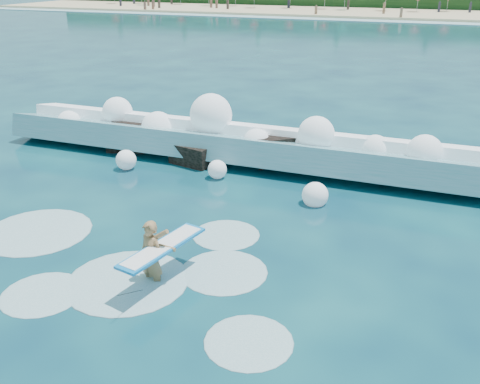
% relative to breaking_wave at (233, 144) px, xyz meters
% --- Properties ---
extents(ground, '(200.00, 200.00, 0.00)m').
position_rel_breaking_wave_xyz_m(ground, '(0.98, -7.67, -0.55)').
color(ground, '#082740').
rests_on(ground, ground).
extents(beach, '(140.00, 20.00, 0.40)m').
position_rel_breaking_wave_xyz_m(beach, '(0.98, 70.33, -0.35)').
color(beach, tan).
rests_on(beach, ground).
extents(wet_band, '(140.00, 5.00, 0.08)m').
position_rel_breaking_wave_xyz_m(wet_band, '(0.98, 59.33, -0.51)').
color(wet_band, silver).
rests_on(wet_band, ground).
extents(breaking_wave, '(18.37, 2.85, 1.58)m').
position_rel_breaking_wave_xyz_m(breaking_wave, '(0.00, 0.00, 0.00)').
color(breaking_wave, teal).
rests_on(breaking_wave, ground).
extents(rock_cluster, '(8.09, 3.10, 1.24)m').
position_rel_breaking_wave_xyz_m(rock_cluster, '(-1.49, -0.19, -0.16)').
color(rock_cluster, black).
rests_on(rock_cluster, ground).
extents(surfer_with_board, '(1.19, 2.98, 1.81)m').
position_rel_breaking_wave_xyz_m(surfer_with_board, '(1.54, -8.69, 0.12)').
color(surfer_with_board, '#956E45').
rests_on(surfer_with_board, ground).
extents(wave_spray, '(14.92, 4.59, 2.45)m').
position_rel_breaking_wave_xyz_m(wave_spray, '(-0.19, -0.08, 0.54)').
color(wave_spray, white).
rests_on(wave_spray, ground).
extents(surf_foam, '(9.45, 5.99, 0.15)m').
position_rel_breaking_wave_xyz_m(surf_foam, '(0.17, -8.30, -0.55)').
color(surf_foam, silver).
rests_on(surf_foam, ground).
extents(beachgoers, '(103.57, 13.41, 1.92)m').
position_rel_breaking_wave_xyz_m(beachgoers, '(-0.88, 67.08, 0.56)').
color(beachgoers, '#3F332D').
rests_on(beachgoers, ground).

